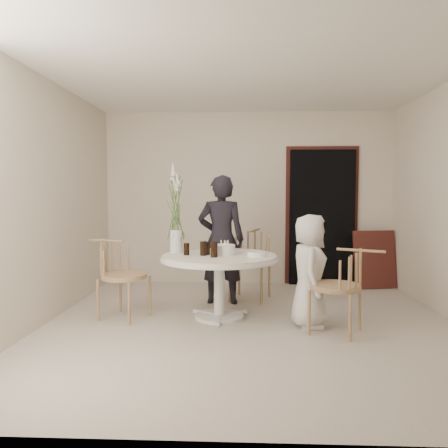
{
  "coord_description": "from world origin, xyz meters",
  "views": [
    {
      "loc": [
        -0.08,
        -4.66,
        1.43
      ],
      "look_at": [
        -0.3,
        0.3,
        1.08
      ],
      "focal_mm": 35.0,
      "sensor_mm": 36.0,
      "label": 1
    }
  ],
  "objects_px": {
    "girl": "(221,239)",
    "boy": "(310,271)",
    "chair_left": "(115,267)",
    "table": "(219,265)",
    "chair_right": "(348,279)",
    "birthday_cake": "(224,250)",
    "chair_far": "(253,254)",
    "flower_vase": "(176,212)"
  },
  "relations": [
    {
      "from": "girl",
      "to": "boy",
      "type": "distance_m",
      "value": 1.42
    },
    {
      "from": "boy",
      "to": "chair_left",
      "type": "bearing_deg",
      "value": 88.34
    },
    {
      "from": "table",
      "to": "girl",
      "type": "height_order",
      "value": "girl"
    },
    {
      "from": "chair_right",
      "to": "chair_left",
      "type": "bearing_deg",
      "value": -74.81
    },
    {
      "from": "boy",
      "to": "birthday_cake",
      "type": "xyz_separation_m",
      "value": [
        -0.92,
        0.29,
        0.18
      ]
    },
    {
      "from": "chair_far",
      "to": "girl",
      "type": "bearing_deg",
      "value": -127.27
    },
    {
      "from": "chair_right",
      "to": "boy",
      "type": "distance_m",
      "value": 0.43
    },
    {
      "from": "girl",
      "to": "boy",
      "type": "relative_size",
      "value": 1.38
    },
    {
      "from": "chair_left",
      "to": "girl",
      "type": "height_order",
      "value": "girl"
    },
    {
      "from": "chair_right",
      "to": "flower_vase",
      "type": "height_order",
      "value": "flower_vase"
    },
    {
      "from": "chair_far",
      "to": "flower_vase",
      "type": "distance_m",
      "value": 1.38
    },
    {
      "from": "chair_far",
      "to": "chair_right",
      "type": "bearing_deg",
      "value": -43.04
    },
    {
      "from": "chair_far",
      "to": "chair_right",
      "type": "distance_m",
      "value": 1.81
    },
    {
      "from": "chair_right",
      "to": "birthday_cake",
      "type": "bearing_deg",
      "value": -86.2
    },
    {
      "from": "chair_left",
      "to": "flower_vase",
      "type": "distance_m",
      "value": 0.94
    },
    {
      "from": "chair_left",
      "to": "chair_right",
      "type": "bearing_deg",
      "value": -81.57
    },
    {
      "from": "table",
      "to": "chair_left",
      "type": "height_order",
      "value": "chair_left"
    },
    {
      "from": "table",
      "to": "boy",
      "type": "height_order",
      "value": "boy"
    },
    {
      "from": "chair_far",
      "to": "girl",
      "type": "distance_m",
      "value": 0.56
    },
    {
      "from": "boy",
      "to": "flower_vase",
      "type": "relative_size",
      "value": 1.13
    },
    {
      "from": "chair_left",
      "to": "birthday_cake",
      "type": "bearing_deg",
      "value": -69.14
    },
    {
      "from": "chair_right",
      "to": "boy",
      "type": "bearing_deg",
      "value": -100.07
    },
    {
      "from": "chair_far",
      "to": "boy",
      "type": "xyz_separation_m",
      "value": [
        0.58,
        -1.3,
        -0.0
      ]
    },
    {
      "from": "chair_right",
      "to": "chair_left",
      "type": "distance_m",
      "value": 2.58
    },
    {
      "from": "chair_left",
      "to": "chair_far",
      "type": "bearing_deg",
      "value": -37.14
    },
    {
      "from": "table",
      "to": "boy",
      "type": "bearing_deg",
      "value": -15.88
    },
    {
      "from": "boy",
      "to": "flower_vase",
      "type": "xyz_separation_m",
      "value": [
        -1.5,
        0.46,
        0.6
      ]
    },
    {
      "from": "girl",
      "to": "chair_left",
      "type": "bearing_deg",
      "value": 31.24
    },
    {
      "from": "boy",
      "to": "chair_far",
      "type": "bearing_deg",
      "value": 29.57
    },
    {
      "from": "chair_left",
      "to": "table",
      "type": "bearing_deg",
      "value": -69.42
    },
    {
      "from": "table",
      "to": "girl",
      "type": "distance_m",
      "value": 0.74
    },
    {
      "from": "table",
      "to": "girl",
      "type": "relative_size",
      "value": 0.8
    },
    {
      "from": "girl",
      "to": "flower_vase",
      "type": "distance_m",
      "value": 0.83
    },
    {
      "from": "flower_vase",
      "to": "chair_left",
      "type": "bearing_deg",
      "value": -164.94
    },
    {
      "from": "chair_far",
      "to": "chair_left",
      "type": "xyz_separation_m",
      "value": [
        -1.6,
        -1.02,
        -0.02
      ]
    },
    {
      "from": "girl",
      "to": "flower_vase",
      "type": "bearing_deg",
      "value": 46.57
    },
    {
      "from": "chair_right",
      "to": "birthday_cake",
      "type": "height_order",
      "value": "birthday_cake"
    },
    {
      "from": "chair_left",
      "to": "boy",
      "type": "distance_m",
      "value": 2.2
    },
    {
      "from": "chair_right",
      "to": "girl",
      "type": "height_order",
      "value": "girl"
    },
    {
      "from": "table",
      "to": "chair_left",
      "type": "xyz_separation_m",
      "value": [
        -1.2,
        -0.0,
        -0.03
      ]
    },
    {
      "from": "chair_far",
      "to": "boy",
      "type": "bearing_deg",
      "value": -49.59
    },
    {
      "from": "chair_right",
      "to": "chair_far",
      "type": "bearing_deg",
      "value": -122.24
    }
  ]
}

